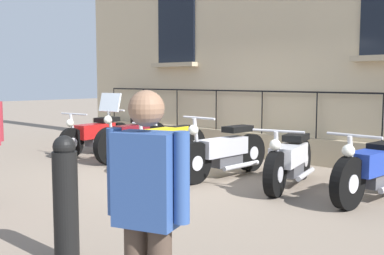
{
  "coord_description": "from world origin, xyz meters",
  "views": [
    {
      "loc": [
        5.61,
        5.38,
        1.61
      ],
      "look_at": [
        -0.24,
        0.0,
        0.8
      ],
      "focal_mm": 43.21,
      "sensor_mm": 36.0,
      "label": 1
    }
  ],
  "objects_px": {
    "pedestrian_walking": "(147,209)",
    "motorcycle_yellow": "(168,145)",
    "motorcycle_white": "(290,161)",
    "motorcycle_blue": "(373,170)",
    "motorcycle_maroon": "(133,138)",
    "motorcycle_silver": "(224,152)",
    "motorcycle_red": "(97,134)",
    "bollard": "(66,200)"
  },
  "relations": [
    {
      "from": "bollard",
      "to": "motorcycle_blue",
      "type": "bearing_deg",
      "value": 164.01
    },
    {
      "from": "motorcycle_silver",
      "to": "motorcycle_white",
      "type": "bearing_deg",
      "value": 94.75
    },
    {
      "from": "motorcycle_blue",
      "to": "pedestrian_walking",
      "type": "relative_size",
      "value": 1.29
    },
    {
      "from": "motorcycle_maroon",
      "to": "motorcycle_silver",
      "type": "xyz_separation_m",
      "value": [
        0.07,
        2.45,
        -0.03
      ]
    },
    {
      "from": "motorcycle_red",
      "to": "bollard",
      "type": "height_order",
      "value": "bollard"
    },
    {
      "from": "motorcycle_yellow",
      "to": "pedestrian_walking",
      "type": "bearing_deg",
      "value": 44.39
    },
    {
      "from": "motorcycle_red",
      "to": "motorcycle_blue",
      "type": "height_order",
      "value": "motorcycle_blue"
    },
    {
      "from": "motorcycle_silver",
      "to": "motorcycle_red",
      "type": "bearing_deg",
      "value": -91.28
    },
    {
      "from": "bollard",
      "to": "motorcycle_red",
      "type": "bearing_deg",
      "value": -128.1
    },
    {
      "from": "motorcycle_yellow",
      "to": "motorcycle_silver",
      "type": "xyz_separation_m",
      "value": [
        -0.07,
        1.27,
        -0.01
      ]
    },
    {
      "from": "bollard",
      "to": "pedestrian_walking",
      "type": "xyz_separation_m",
      "value": [
        0.41,
        1.52,
        0.29
      ]
    },
    {
      "from": "pedestrian_walking",
      "to": "motorcycle_blue",
      "type": "bearing_deg",
      "value": -175.07
    },
    {
      "from": "motorcycle_red",
      "to": "bollard",
      "type": "distance_m",
      "value": 6.31
    },
    {
      "from": "motorcycle_red",
      "to": "pedestrian_walking",
      "type": "bearing_deg",
      "value": 56.46
    },
    {
      "from": "motorcycle_blue",
      "to": "bollard",
      "type": "relative_size",
      "value": 1.77
    },
    {
      "from": "motorcycle_red",
      "to": "bollard",
      "type": "xyz_separation_m",
      "value": [
        3.89,
        4.97,
        0.15
      ]
    },
    {
      "from": "motorcycle_maroon",
      "to": "motorcycle_white",
      "type": "xyz_separation_m",
      "value": [
        -0.02,
        3.63,
        -0.05
      ]
    },
    {
      "from": "motorcycle_maroon",
      "to": "motorcycle_blue",
      "type": "xyz_separation_m",
      "value": [
        -0.1,
        4.86,
        -0.03
      ]
    },
    {
      "from": "motorcycle_maroon",
      "to": "motorcycle_white",
      "type": "relative_size",
      "value": 1.05
    },
    {
      "from": "motorcycle_white",
      "to": "motorcycle_silver",
      "type": "bearing_deg",
      "value": -85.25
    },
    {
      "from": "motorcycle_white",
      "to": "motorcycle_blue",
      "type": "bearing_deg",
      "value": 93.43
    },
    {
      "from": "motorcycle_silver",
      "to": "motorcycle_yellow",
      "type": "bearing_deg",
      "value": -87.06
    },
    {
      "from": "motorcycle_red",
      "to": "motorcycle_maroon",
      "type": "height_order",
      "value": "motorcycle_maroon"
    },
    {
      "from": "motorcycle_maroon",
      "to": "pedestrian_walking",
      "type": "distance_m",
      "value": 6.79
    },
    {
      "from": "motorcycle_maroon",
      "to": "motorcycle_white",
      "type": "distance_m",
      "value": 3.63
    },
    {
      "from": "motorcycle_maroon",
      "to": "motorcycle_white",
      "type": "height_order",
      "value": "motorcycle_maroon"
    },
    {
      "from": "motorcycle_maroon",
      "to": "motorcycle_yellow",
      "type": "bearing_deg",
      "value": 83.29
    },
    {
      "from": "pedestrian_walking",
      "to": "motorcycle_yellow",
      "type": "bearing_deg",
      "value": -135.61
    },
    {
      "from": "motorcycle_red",
      "to": "bollard",
      "type": "relative_size",
      "value": 1.85
    },
    {
      "from": "motorcycle_maroon",
      "to": "motorcycle_silver",
      "type": "distance_m",
      "value": 2.45
    },
    {
      "from": "motorcycle_silver",
      "to": "motorcycle_blue",
      "type": "relative_size",
      "value": 1.05
    },
    {
      "from": "motorcycle_white",
      "to": "pedestrian_walking",
      "type": "distance_m",
      "value": 4.63
    },
    {
      "from": "motorcycle_yellow",
      "to": "pedestrian_walking",
      "type": "height_order",
      "value": "pedestrian_walking"
    },
    {
      "from": "pedestrian_walking",
      "to": "motorcycle_silver",
      "type": "bearing_deg",
      "value": -146.48
    },
    {
      "from": "motorcycle_red",
      "to": "pedestrian_walking",
      "type": "distance_m",
      "value": 7.79
    },
    {
      "from": "motorcycle_white",
      "to": "motorcycle_blue",
      "type": "relative_size",
      "value": 0.98
    },
    {
      "from": "motorcycle_red",
      "to": "motorcycle_white",
      "type": "height_order",
      "value": "motorcycle_red"
    },
    {
      "from": "motorcycle_red",
      "to": "motorcycle_yellow",
      "type": "distance_m",
      "value": 2.43
    },
    {
      "from": "pedestrian_walking",
      "to": "motorcycle_maroon",
      "type": "bearing_deg",
      "value": -129.3
    },
    {
      "from": "motorcycle_blue",
      "to": "pedestrian_walking",
      "type": "distance_m",
      "value": 4.43
    },
    {
      "from": "motorcycle_red",
      "to": "motorcycle_yellow",
      "type": "xyz_separation_m",
      "value": [
        0.15,
        2.42,
        0.01
      ]
    },
    {
      "from": "motorcycle_blue",
      "to": "motorcycle_red",
      "type": "bearing_deg",
      "value": -89.16
    }
  ]
}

